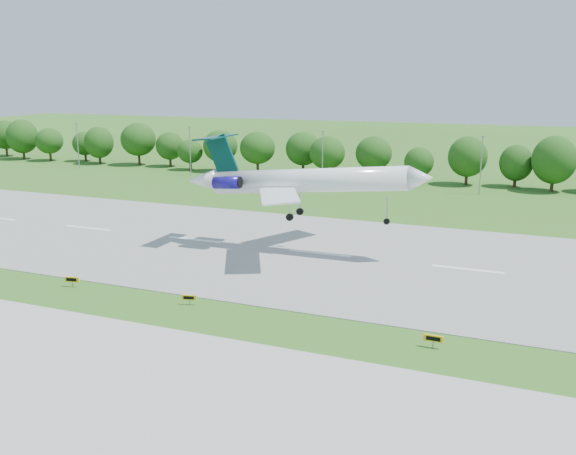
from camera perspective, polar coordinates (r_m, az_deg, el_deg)
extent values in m
plane|color=#305D18|center=(67.41, -4.49, -7.58)|extent=(600.00, 600.00, 0.00)
cube|color=gray|center=(89.26, 2.83, -2.33)|extent=(400.00, 45.00, 0.08)
cube|color=#ADADA8|center=(53.39, -13.56, -13.68)|extent=(400.00, 23.00, 0.08)
cylinder|color=#382314|center=(197.58, -18.42, 6.06)|extent=(0.70, 0.70, 3.60)
sphere|color=#164010|center=(197.14, -18.51, 7.32)|extent=(8.40, 8.40, 8.40)
cylinder|color=#382314|center=(174.11, -8.35, 5.72)|extent=(0.70, 0.70, 3.60)
sphere|color=#164010|center=(173.61, -8.40, 7.16)|extent=(8.40, 8.40, 8.40)
cylinder|color=#382314|center=(157.45, 4.29, 5.05)|extent=(0.70, 0.70, 3.60)
sphere|color=#164010|center=(156.90, 4.32, 6.64)|extent=(8.40, 8.40, 8.40)
cylinder|color=#382314|center=(149.90, 18.99, 3.97)|extent=(0.70, 0.70, 3.60)
sphere|color=#164010|center=(149.31, 19.12, 5.63)|extent=(8.40, 8.40, 8.40)
cylinder|color=gray|center=(183.11, -18.18, 6.89)|extent=(0.24, 0.24, 12.00)
cube|color=gray|center=(182.62, -18.31, 8.79)|extent=(0.90, 0.25, 0.18)
cylinder|color=gray|center=(162.55, -8.69, 6.68)|extent=(0.24, 0.24, 12.00)
cube|color=gray|center=(161.99, -8.77, 8.83)|extent=(0.90, 0.25, 0.18)
cylinder|color=gray|center=(147.53, 3.09, 6.17)|extent=(0.24, 0.24, 12.00)
cube|color=gray|center=(146.92, 3.11, 8.53)|extent=(0.90, 0.25, 0.18)
cylinder|color=gray|center=(139.85, 16.78, 5.25)|extent=(0.24, 0.24, 12.00)
cube|color=gray|center=(139.20, 16.94, 7.74)|extent=(0.90, 0.25, 0.18)
cylinder|color=white|center=(87.74, 1.77, 4.20)|extent=(27.98, 4.01, 5.36)
cone|color=white|center=(83.82, 11.75, 4.33)|extent=(3.29, 3.32, 3.45)
cone|color=white|center=(94.35, -7.52, 4.19)|extent=(4.76, 3.36, 3.57)
cube|color=white|center=(82.52, -0.82, 2.90)|extent=(9.52, 12.82, 0.59)
cube|color=white|center=(94.49, 2.11, 4.19)|extent=(9.02, 12.87, 0.59)
cube|color=#043332|center=(92.40, -5.86, 6.37)|extent=(5.03, 0.60, 6.33)
cube|color=#043332|center=(92.56, -6.42, 7.99)|extent=(3.21, 8.86, 0.43)
cylinder|color=navy|center=(89.92, -5.45, 3.99)|extent=(4.05, 1.87, 2.05)
cylinder|color=navy|center=(94.19, -4.15, 4.43)|extent=(4.05, 1.87, 2.05)
cylinder|color=gray|center=(85.35, 8.80, 1.59)|extent=(0.18, 0.18, 3.24)
cylinder|color=black|center=(85.69, 8.76, 0.53)|extent=(0.84, 0.30, 0.83)
cylinder|color=gray|center=(87.05, 0.16, 1.97)|extent=(0.22, 0.22, 3.24)
cylinder|color=black|center=(87.38, 0.16, 0.93)|extent=(1.03, 0.44, 1.02)
cylinder|color=gray|center=(90.79, 1.07, 2.44)|extent=(0.22, 0.22, 3.24)
cylinder|color=black|center=(91.11, 1.07, 1.44)|extent=(1.03, 0.44, 1.02)
cube|color=gray|center=(79.24, -18.61, -4.77)|extent=(0.13, 0.13, 0.76)
cube|color=#FFB90D|center=(79.08, -18.64, -4.40)|extent=(1.74, 0.55, 0.60)
cube|color=black|center=(78.98, -18.68, -4.42)|extent=(1.28, 0.29, 0.38)
cube|color=gray|center=(70.21, -8.75, -6.55)|extent=(0.12, 0.12, 0.68)
cube|color=#FFB90D|center=(70.05, -8.77, -6.17)|extent=(1.55, 0.57, 0.54)
cube|color=black|center=(69.95, -8.79, -6.20)|extent=(1.13, 0.32, 0.34)
cube|color=gray|center=(60.30, 12.77, -10.06)|extent=(0.11, 0.11, 0.76)
cube|color=#FFB90D|center=(60.10, 12.80, -9.58)|extent=(1.74, 0.24, 0.60)
cube|color=black|center=(59.99, 12.77, -9.62)|extent=(1.30, 0.06, 0.38)
imported|color=white|center=(153.48, -3.11, 4.39)|extent=(3.39, 1.36, 1.09)
imported|color=silver|center=(149.85, 2.48, 4.23)|extent=(4.21, 2.28, 1.36)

